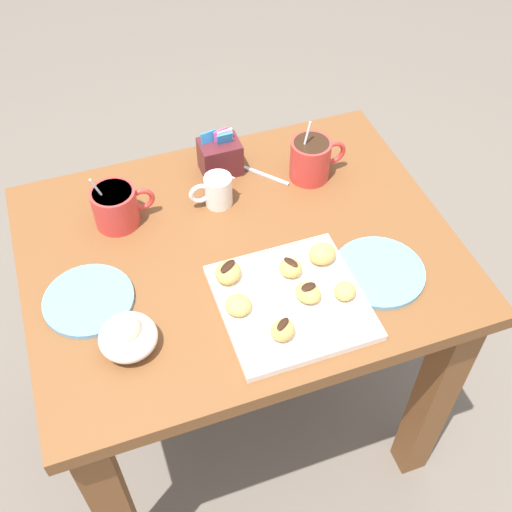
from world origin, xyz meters
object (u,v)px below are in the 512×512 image
coffee_mug_red_left (116,206)px  beignet_4 (280,331)px  saucer_sky_right (89,300)px  beignet_3 (345,291)px  beignet_0 (228,272)px  sugar_caddy (220,156)px  saucer_sky_left (379,272)px  ice_cream_bowl (128,336)px  dining_table (240,293)px  beignet_5 (322,254)px  beignet_6 (238,305)px  coffee_mug_red_right (311,158)px  pastry_plate_square (291,302)px  beignet_2 (290,268)px  beignet_1 (308,293)px  cream_pitcher_white (217,190)px

coffee_mug_red_left → beignet_4: coffee_mug_red_left is taller
saucer_sky_right → beignet_3: size_ratio=4.06×
saucer_sky_right → beignet_0: bearing=-9.8°
beignet_4 → sugar_caddy: bearing=85.2°
sugar_caddy → beignet_4: sugar_caddy is taller
saucer_sky_left → saucer_sky_right: 0.57m
sugar_caddy → ice_cream_bowl: 0.50m
dining_table → beignet_5: size_ratio=15.93×
saucer_sky_right → beignet_6: bearing=-25.7°
coffee_mug_red_right → sugar_caddy: size_ratio=1.39×
pastry_plate_square → saucer_sky_right: size_ratio=1.55×
dining_table → beignet_3: 0.31m
beignet_0 → coffee_mug_red_left: bearing=125.1°
sugar_caddy → beignet_2: (0.03, -0.35, -0.01)m
dining_table → beignet_2: beignet_2 is taller
coffee_mug_red_right → ice_cream_bowl: bearing=-146.6°
sugar_caddy → beignet_2: 0.35m
saucer_sky_right → beignet_0: 0.27m
beignet_2 → beignet_5: size_ratio=0.82×
saucer_sky_left → beignet_5: (-0.10, 0.06, 0.03)m
pastry_plate_square → sugar_caddy: sugar_caddy is taller
beignet_3 → beignet_6: 0.20m
dining_table → beignet_3: (0.14, -0.20, 0.19)m
pastry_plate_square → beignet_6: size_ratio=5.44×
saucer_sky_right → sugar_caddy: bearing=38.3°
saucer_sky_right → beignet_2: (0.38, -0.08, 0.03)m
beignet_1 → ice_cream_bowl: bearing=177.1°
coffee_mug_red_right → pastry_plate_square: bearing=-118.2°
sugar_caddy → ice_cream_bowl: size_ratio=1.00×
cream_pitcher_white → sugar_caddy: (0.04, 0.10, 0.00)m
ice_cream_bowl → coffee_mug_red_left: bearing=82.0°
beignet_5 → beignet_6: bearing=-162.5°
coffee_mug_red_right → cream_pitcher_white: bearing=-176.0°
beignet_2 → pastry_plate_square: bearing=-109.4°
sugar_caddy → beignet_0: 0.33m
pastry_plate_square → beignet_6: 0.10m
beignet_1 → beignet_2: beignet_1 is taller
pastry_plate_square → beignet_1: size_ratio=5.24×
coffee_mug_red_right → beignet_5: 0.27m
sugar_caddy → cream_pitcher_white: bearing=-110.7°
coffee_mug_red_left → beignet_1: coffee_mug_red_left is taller
sugar_caddy → ice_cream_bowl: sugar_caddy is taller
beignet_1 → beignet_4: beignet_4 is taller
coffee_mug_red_right → beignet_2: bearing=-120.0°
pastry_plate_square → coffee_mug_red_right: (0.18, 0.33, 0.04)m
beignet_3 → beignet_6: size_ratio=0.87×
cream_pitcher_white → beignet_6: 0.31m
sugar_caddy → beignet_6: 0.41m
pastry_plate_square → beignet_0: size_ratio=4.81×
coffee_mug_red_right → beignet_0: coffee_mug_red_right is taller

